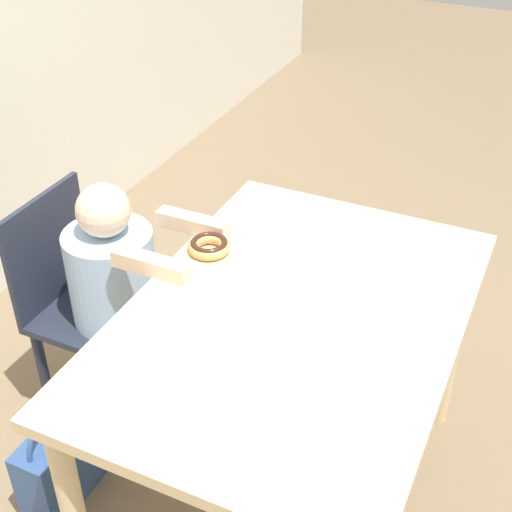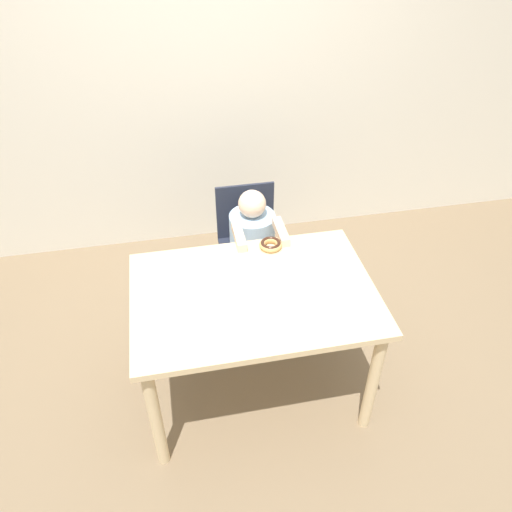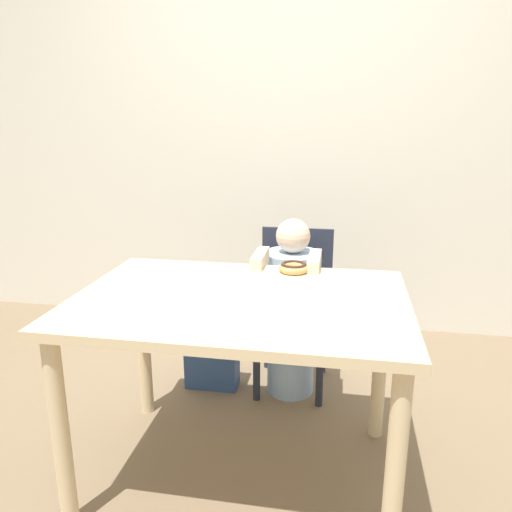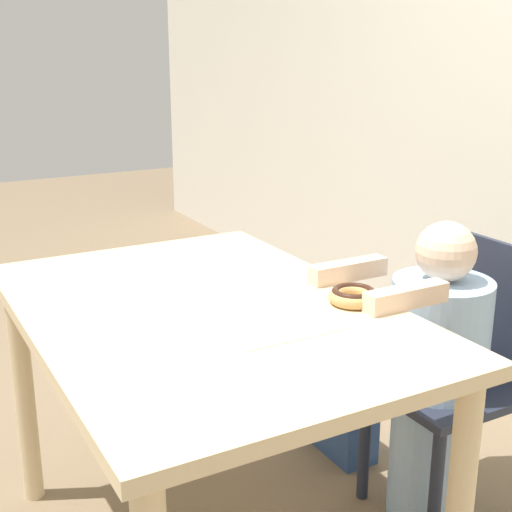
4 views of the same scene
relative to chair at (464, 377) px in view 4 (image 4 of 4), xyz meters
The scene contains 6 objects.
dining_table 0.82m from the chair, 98.80° to the right, with size 1.20×0.83×0.75m.
chair is the anchor object (origin of this frame).
child_figure 0.12m from the chair, 90.00° to the right, with size 0.29×0.49×0.91m.
donut 0.57m from the chair, 85.10° to the right, with size 0.12×0.12×0.04m.
napkin 0.76m from the chair, 86.88° to the right, with size 0.26×0.26×0.00m.
handbag 0.51m from the chair, 161.26° to the right, with size 0.27×0.13×0.39m.
Camera 4 is at (1.49, -0.68, 1.37)m, focal length 50.00 mm.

